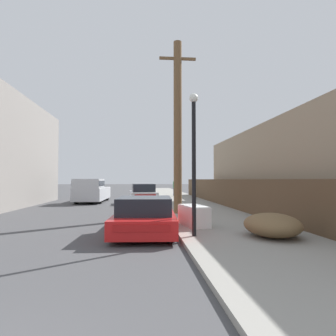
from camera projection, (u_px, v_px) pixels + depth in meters
sidewalk_curb at (179, 199)px, 25.19m from camera, size 4.20×63.00×0.12m
discarded_fridge at (194, 216)px, 10.50m from camera, size 0.95×1.66×0.73m
parked_sports_car_red at (145, 216)px, 9.70m from camera, size 2.13×4.46×1.18m
car_parked_mid at (143, 194)px, 21.93m from camera, size 2.09×4.13×1.42m
car_parked_far at (144, 191)px, 29.18m from camera, size 1.91×4.13×1.31m
pickup_truck at (92, 191)px, 22.71m from camera, size 2.15×5.64×1.78m
utility_pole at (178, 125)px, 14.58m from camera, size 1.80×0.40×8.41m
street_lamp at (194, 152)px, 8.68m from camera, size 0.26×0.26×4.14m
brush_pile at (272, 225)px, 8.48m from camera, size 1.54×1.93×0.67m
wooden_fence at (227, 193)px, 17.91m from camera, size 0.08×28.77×1.63m
building_right_house at (314, 169)px, 15.78m from camera, size 6.00×19.47×4.61m
pedestrian at (175, 187)px, 29.23m from camera, size 0.34×0.34×1.67m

